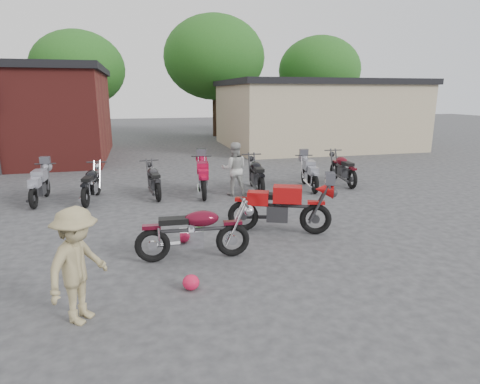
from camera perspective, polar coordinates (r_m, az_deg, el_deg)
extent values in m
plane|color=#313133|center=(7.74, -1.75, -9.38)|extent=(90.00, 90.00, 0.00)
cube|color=tan|center=(24.16, 10.41, 10.58)|extent=(10.00, 8.00, 3.50)
ellipsoid|color=red|center=(6.59, -6.99, -12.64)|extent=(0.36, 0.36, 0.25)
imported|color=#AEAFAA|center=(12.18, -0.81, 3.29)|extent=(0.89, 0.75, 1.63)
imported|color=tan|center=(5.86, -22.07, -9.68)|extent=(1.07, 1.21, 1.62)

